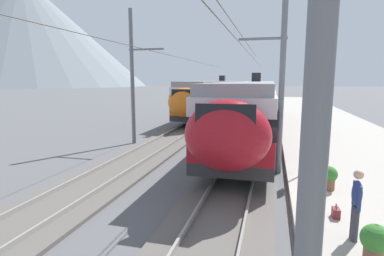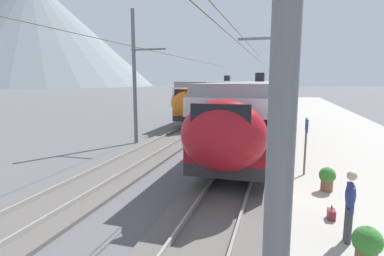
{
  "view_description": "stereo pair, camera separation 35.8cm",
  "coord_description": "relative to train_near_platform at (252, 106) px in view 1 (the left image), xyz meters",
  "views": [
    {
      "loc": [
        -10.62,
        -0.25,
        3.97
      ],
      "look_at": [
        3.43,
        3.41,
        1.69
      ],
      "focal_mm": 28.67,
      "sensor_mm": 36.0,
      "label": 1
    },
    {
      "loc": [
        -10.52,
        -0.6,
        3.97
      ],
      "look_at": [
        3.43,
        3.41,
        1.69
      ],
      "focal_mm": 28.67,
      "sensor_mm": 36.0,
      "label": 2
    }
  ],
  "objects": [
    {
      "name": "potted_plant_by_shelter",
      "position": [
        -10.66,
        -3.27,
        -1.47
      ],
      "size": [
        0.54,
        0.54,
        0.82
      ],
      "color": "brown",
      "rests_on": "platform_slab"
    },
    {
      "name": "train_far_track",
      "position": [
        14.43,
        5.15,
        0.0
      ],
      "size": [
        28.39,
        2.87,
        4.27
      ],
      "color": "#2D2D30",
      "rests_on": "track_far"
    },
    {
      "name": "track_far",
      "position": [
        -10.85,
        5.15,
        -2.16
      ],
      "size": [
        120.0,
        3.0,
        0.28
      ],
      "color": "#5B5651",
      "rests_on": "ground"
    },
    {
      "name": "track_near",
      "position": [
        -10.85,
        0.0,
        -2.16
      ],
      "size": [
        120.0,
        3.0,
        0.28
      ],
      "color": "#5B5651",
      "rests_on": "ground"
    },
    {
      "name": "mountain_right_ridge",
      "position": [
        148.09,
        153.81,
        32.23
      ],
      "size": [
        152.32,
        152.32,
        68.91
      ],
      "primitive_type": "cone",
      "color": "slate",
      "rests_on": "ground"
    },
    {
      "name": "catenary_mast_far_side",
      "position": [
        -3.91,
        6.95,
        2.02
      ],
      "size": [
        42.49,
        2.23,
        8.2
      ],
      "color": "slate",
      "rests_on": "ground"
    },
    {
      "name": "potted_plant_platform_edge",
      "position": [
        -14.92,
        -3.44,
        -1.48
      ],
      "size": [
        0.58,
        0.58,
        0.8
      ],
      "color": "brown",
      "rests_on": "platform_slab"
    },
    {
      "name": "train_near_platform",
      "position": [
        0.0,
        0.0,
        0.0
      ],
      "size": [
        25.9,
        2.98,
        4.27
      ],
      "color": "#2D2D30",
      "rests_on": "track_near"
    },
    {
      "name": "platform_sign",
      "position": [
        -8.96,
        -2.67,
        -0.3
      ],
      "size": [
        0.7,
        0.08,
        2.23
      ],
      "color": "#59595B",
      "rests_on": "platform_slab"
    },
    {
      "name": "catenary_mast_mid",
      "position": [
        -8.19,
        -1.55,
        1.92
      ],
      "size": [
        42.49,
        1.96,
        8.03
      ],
      "color": "slate",
      "rests_on": "ground"
    },
    {
      "name": "handbag_beside_passenger",
      "position": [
        -12.9,
        -3.09,
        -1.8
      ],
      "size": [
        0.32,
        0.18,
        0.39
      ],
      "color": "maroon",
      "rests_on": "platform_slab"
    },
    {
      "name": "catenary_mast_west",
      "position": [
        -18.72,
        -1.54,
        1.8
      ],
      "size": [
        42.49,
        1.96,
        7.67
      ],
      "color": "slate",
      "rests_on": "ground"
    },
    {
      "name": "ground_plane",
      "position": [
        -10.85,
        -1.04,
        -2.22
      ],
      "size": [
        400.0,
        400.0,
        0.0
      ],
      "primitive_type": "plane",
      "color": "#565659"
    },
    {
      "name": "passenger_walking",
      "position": [
        -14.08,
        -3.26,
        -1.0
      ],
      "size": [
        0.53,
        0.22,
        1.69
      ],
      "color": "#383842",
      "rests_on": "platform_slab"
    }
  ]
}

